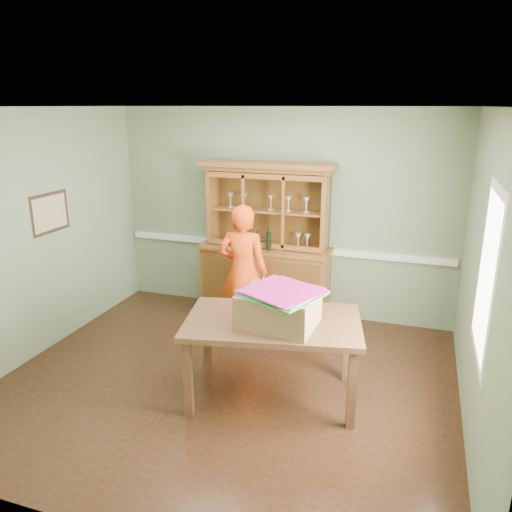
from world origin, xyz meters
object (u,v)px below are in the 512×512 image
(dining_table, at_px, (273,329))
(person, at_px, (243,272))
(china_hutch, at_px, (266,264))
(cardboard_box, at_px, (278,309))

(dining_table, bearing_deg, person, 109.90)
(china_hutch, bearing_deg, person, -95.64)
(dining_table, distance_m, cardboard_box, 0.28)
(china_hutch, relative_size, person, 1.25)
(cardboard_box, distance_m, person, 1.53)
(china_hutch, bearing_deg, cardboard_box, -69.52)
(cardboard_box, height_order, person, person)
(cardboard_box, bearing_deg, china_hutch, 110.48)
(china_hutch, xyz_separation_m, person, (-0.07, -0.68, 0.10))
(dining_table, relative_size, person, 1.09)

